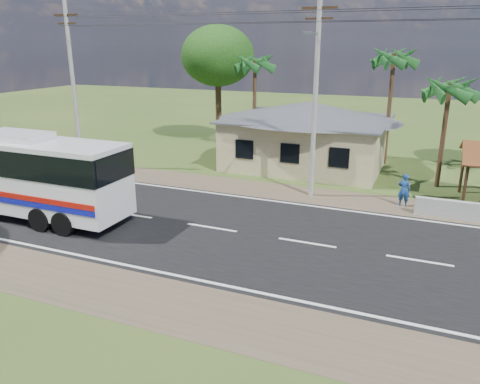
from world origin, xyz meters
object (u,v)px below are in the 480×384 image
at_px(person, 404,190).
at_px(small_car, 36,172).
at_px(motorcycle, 470,206).
at_px(coach_bus, 3,167).

relative_size(person, small_car, 0.43).
bearing_deg(motorcycle, coach_bus, 129.77).
distance_m(coach_bus, motorcycle, 23.14).
xyz_separation_m(coach_bus, small_car, (-2.76, 4.52, -1.68)).
bearing_deg(small_car, motorcycle, 21.83).
bearing_deg(person, coach_bus, 34.57).
relative_size(coach_bus, small_car, 3.31).
distance_m(coach_bus, person, 20.16).
xyz_separation_m(motorcycle, person, (-3.18, -0.11, 0.47)).
height_order(coach_bus, person, coach_bus).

